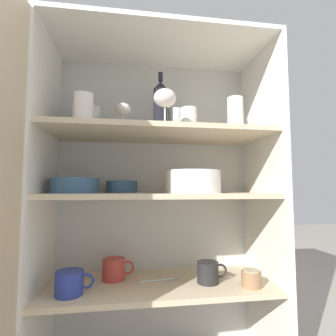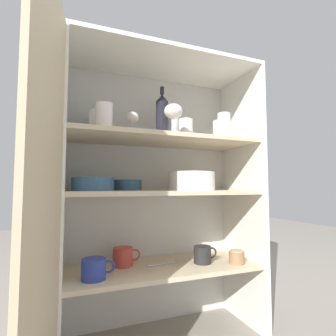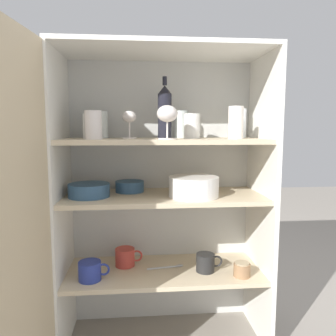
% 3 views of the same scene
% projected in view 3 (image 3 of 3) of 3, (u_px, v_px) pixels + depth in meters
% --- Properties ---
extents(cupboard_back_panel, '(0.93, 0.02, 1.33)m').
position_uv_depth(cupboard_back_panel, '(161.00, 194.00, 1.69)').
color(cupboard_back_panel, silver).
rests_on(cupboard_back_panel, ground_plane).
extents(cupboard_side_left, '(0.02, 0.39, 1.33)m').
position_uv_depth(cupboard_side_left, '(62.00, 204.00, 1.46)').
color(cupboard_side_left, white).
rests_on(cupboard_side_left, ground_plane).
extents(cupboard_side_right, '(0.02, 0.39, 1.33)m').
position_uv_depth(cupboard_side_right, '(261.00, 200.00, 1.54)').
color(cupboard_side_right, white).
rests_on(cupboard_side_right, ground_plane).
extents(cupboard_top_panel, '(0.93, 0.39, 0.02)m').
position_uv_depth(cupboard_top_panel, '(164.00, 51.00, 1.42)').
color(cupboard_top_panel, white).
rests_on(cupboard_top_panel, cupboard_side_left).
extents(shelf_board_lower, '(0.90, 0.36, 0.02)m').
position_uv_depth(shelf_board_lower, '(164.00, 271.00, 1.54)').
color(shelf_board_lower, beige).
extents(shelf_board_middle, '(0.90, 0.36, 0.02)m').
position_uv_depth(shelf_board_middle, '(164.00, 197.00, 1.50)').
color(shelf_board_middle, beige).
extents(shelf_board_upper, '(0.90, 0.36, 0.02)m').
position_uv_depth(shelf_board_upper, '(164.00, 141.00, 1.47)').
color(shelf_board_upper, beige).
extents(cupboard_door, '(0.07, 0.47, 1.33)m').
position_uv_depth(cupboard_door, '(19.00, 236.00, 1.04)').
color(cupboard_door, tan).
rests_on(cupboard_door, ground_plane).
extents(tumbler_glass_0, '(0.08, 0.08, 0.12)m').
position_uv_depth(tumbler_glass_0, '(100.00, 125.00, 1.53)').
color(tumbler_glass_0, white).
rests_on(tumbler_glass_0, shelf_board_upper).
extents(tumbler_glass_1, '(0.07, 0.07, 0.14)m').
position_uv_depth(tumbler_glass_1, '(236.00, 123.00, 1.43)').
color(tumbler_glass_1, silver).
rests_on(tumbler_glass_1, shelf_board_upper).
extents(tumbler_glass_2, '(0.07, 0.07, 0.14)m').
position_uv_depth(tumbler_glass_2, '(239.00, 123.00, 1.57)').
color(tumbler_glass_2, white).
rests_on(tumbler_glass_2, shelf_board_upper).
extents(tumbler_glass_3, '(0.07, 0.07, 0.12)m').
position_uv_depth(tumbler_glass_3, '(93.00, 125.00, 1.36)').
color(tumbler_glass_3, silver).
rests_on(tumbler_glass_3, shelf_board_upper).
extents(tumbler_glass_4, '(0.07, 0.07, 0.11)m').
position_uv_depth(tumbler_glass_4, '(91.00, 126.00, 1.44)').
color(tumbler_glass_4, white).
rests_on(tumbler_glass_4, shelf_board_upper).
extents(tumbler_glass_5, '(0.08, 0.08, 0.13)m').
position_uv_depth(tumbler_glass_5, '(180.00, 124.00, 1.57)').
color(tumbler_glass_5, white).
rests_on(tumbler_glass_5, shelf_board_upper).
extents(tumbler_glass_6, '(0.07, 0.07, 0.11)m').
position_uv_depth(tumbler_glass_6, '(192.00, 126.00, 1.49)').
color(tumbler_glass_6, white).
rests_on(tumbler_glass_6, shelf_board_upper).
extents(wine_glass_0, '(0.09, 0.09, 0.14)m').
position_uv_depth(wine_glass_0, '(167.00, 115.00, 1.34)').
color(wine_glass_0, silver).
rests_on(wine_glass_0, shelf_board_upper).
extents(wine_glass_1, '(0.06, 0.06, 0.12)m').
position_uv_depth(wine_glass_1, '(129.00, 119.00, 1.47)').
color(wine_glass_1, silver).
rests_on(wine_glass_1, shelf_board_upper).
extents(wine_bottle, '(0.06, 0.06, 0.28)m').
position_uv_depth(wine_bottle, '(165.00, 112.00, 1.50)').
color(wine_bottle, black).
rests_on(wine_bottle, shelf_board_upper).
extents(plate_stack_white, '(0.22, 0.22, 0.09)m').
position_uv_depth(plate_stack_white, '(194.00, 187.00, 1.46)').
color(plate_stack_white, white).
rests_on(plate_stack_white, shelf_board_middle).
extents(mixing_bowl_large, '(0.18, 0.18, 0.06)m').
position_uv_depth(mixing_bowl_large, '(89.00, 190.00, 1.46)').
color(mixing_bowl_large, '#33567A').
rests_on(mixing_bowl_large, shelf_board_middle).
extents(serving_bowl_small, '(0.14, 0.14, 0.05)m').
position_uv_depth(serving_bowl_small, '(130.00, 186.00, 1.57)').
color(serving_bowl_small, '#33567A').
rests_on(serving_bowl_small, shelf_board_middle).
extents(coffee_mug_primary, '(0.13, 0.09, 0.09)m').
position_uv_depth(coffee_mug_primary, '(125.00, 257.00, 1.58)').
color(coffee_mug_primary, '#BC3D33').
rests_on(coffee_mug_primary, shelf_board_lower).
extents(coffee_mug_extra_1, '(0.14, 0.10, 0.08)m').
position_uv_depth(coffee_mug_extra_1, '(90.00, 271.00, 1.43)').
color(coffee_mug_extra_1, '#283893').
rests_on(coffee_mug_extra_1, shelf_board_lower).
extents(coffee_mug_extra_2, '(0.12, 0.09, 0.08)m').
position_uv_depth(coffee_mug_extra_2, '(206.00, 263.00, 1.52)').
color(coffee_mug_extra_2, black).
rests_on(coffee_mug_extra_2, shelf_board_lower).
extents(storage_jar, '(0.08, 0.08, 0.06)m').
position_uv_depth(storage_jar, '(242.00, 270.00, 1.47)').
color(storage_jar, '#99704C').
rests_on(storage_jar, shelf_board_lower).
extents(serving_spoon, '(0.18, 0.04, 0.01)m').
position_uv_depth(serving_spoon, '(168.00, 267.00, 1.56)').
color(serving_spoon, silver).
rests_on(serving_spoon, shelf_board_lower).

